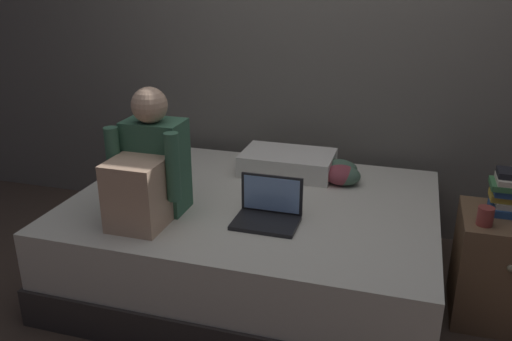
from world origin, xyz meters
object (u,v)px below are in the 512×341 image
(pillow, at_px, (288,163))
(bed, at_px, (254,241))
(person_sitting, at_px, (148,170))
(laptop, at_px, (268,211))
(nightstand, at_px, (500,267))
(mug, at_px, (485,216))
(clothes_pile, at_px, (341,172))

(pillow, bearing_deg, bed, -100.51)
(person_sitting, distance_m, pillow, 0.97)
(laptop, bearing_deg, person_sitting, -169.53)
(nightstand, height_order, person_sitting, person_sitting)
(nightstand, distance_m, person_sitting, 1.85)
(bed, xyz_separation_m, laptop, (0.15, -0.24, 0.32))
(mug, height_order, clothes_pile, mug)
(bed, bearing_deg, nightstand, 2.11)
(pillow, bearing_deg, clothes_pile, -7.30)
(mug, bearing_deg, laptop, -170.82)
(pillow, bearing_deg, mug, -25.66)
(bed, height_order, nightstand, nightstand)
(bed, bearing_deg, mug, -3.52)
(laptop, relative_size, mug, 3.56)
(nightstand, relative_size, pillow, 1.01)
(laptop, bearing_deg, nightstand, 13.90)
(bed, distance_m, person_sitting, 0.76)
(person_sitting, height_order, clothes_pile, person_sitting)
(person_sitting, distance_m, mug, 1.64)
(pillow, relative_size, mug, 6.22)
(clothes_pile, bearing_deg, mug, -32.64)
(nightstand, xyz_separation_m, laptop, (-1.15, -0.28, 0.29))
(pillow, bearing_deg, person_sitting, -123.46)
(bed, distance_m, pillow, 0.56)
(laptop, relative_size, pillow, 0.57)
(nightstand, distance_m, laptop, 1.22)
(pillow, height_order, mug, mug)
(bed, bearing_deg, clothes_pile, 43.86)
(person_sitting, xyz_separation_m, mug, (1.61, 0.27, -0.16))
(clothes_pile, bearing_deg, nightstand, -22.24)
(bed, relative_size, laptop, 6.25)
(laptop, xyz_separation_m, clothes_pile, (0.27, 0.64, -0.00))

